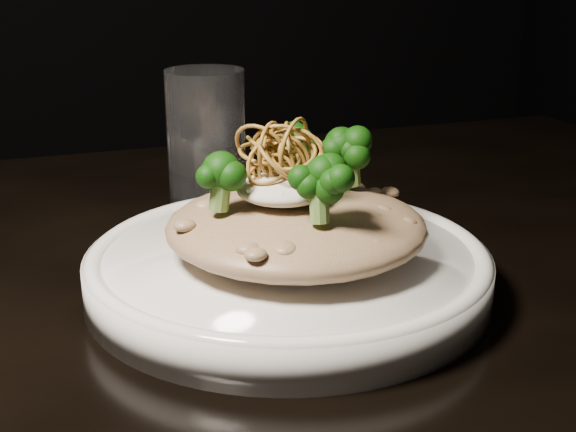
% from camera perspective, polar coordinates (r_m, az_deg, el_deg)
% --- Properties ---
extents(table, '(1.10, 0.80, 0.75)m').
position_cam_1_polar(table, '(0.62, -2.96, -11.37)').
color(table, black).
rests_on(table, ground).
extents(plate, '(0.28, 0.28, 0.03)m').
position_cam_1_polar(plate, '(0.55, -0.00, -3.98)').
color(plate, white).
rests_on(plate, table).
extents(risotto, '(0.18, 0.18, 0.04)m').
position_cam_1_polar(risotto, '(0.54, 0.60, -0.73)').
color(risotto, brown).
rests_on(risotto, plate).
extents(broccoli, '(0.12, 0.12, 0.05)m').
position_cam_1_polar(broccoli, '(0.53, 0.55, 3.48)').
color(broccoli, black).
rests_on(broccoli, risotto).
extents(cheese, '(0.06, 0.06, 0.02)m').
position_cam_1_polar(cheese, '(0.53, -0.38, 1.95)').
color(cheese, silver).
rests_on(cheese, risotto).
extents(shallots, '(0.06, 0.06, 0.04)m').
position_cam_1_polar(shallots, '(0.53, -0.57, 4.99)').
color(shallots, brown).
rests_on(shallots, cheese).
extents(drinking_glass, '(0.08, 0.08, 0.12)m').
position_cam_1_polar(drinking_glass, '(0.72, -5.82, 5.46)').
color(drinking_glass, white).
rests_on(drinking_glass, table).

